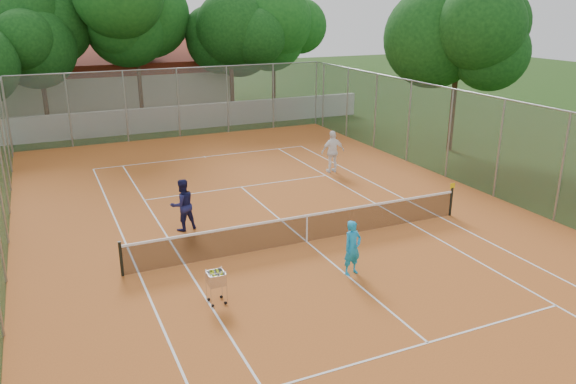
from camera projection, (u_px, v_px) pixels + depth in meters
name	position (u px, v px, depth m)	size (l,w,h in m)	color
ground	(307.00, 242.00, 18.56)	(120.00, 120.00, 0.00)	#18330E
court_pad	(307.00, 242.00, 18.56)	(18.00, 34.00, 0.02)	#B15B22
court_lines	(307.00, 242.00, 18.56)	(10.98, 23.78, 0.01)	white
tennis_net	(307.00, 228.00, 18.40)	(11.88, 0.10, 0.98)	black
perimeter_fence	(307.00, 185.00, 17.93)	(18.00, 34.00, 4.00)	slate
boundary_wall	(172.00, 118.00, 34.73)	(26.00, 0.30, 1.50)	silver
clubhouse	(113.00, 78.00, 42.12)	(16.40, 9.00, 4.40)	beige
tropical_trees	(156.00, 45.00, 35.97)	(29.00, 19.00, 10.00)	#0D3410
player_near	(352.00, 248.00, 16.12)	(0.60, 0.39, 1.63)	#1997D5
player_far_left	(182.00, 205.00, 19.28)	(0.89, 0.69, 1.83)	#191A4B
player_far_right	(333.00, 152.00, 25.94)	(1.15, 0.48, 1.96)	white
ball_hopper	(216.00, 286.00, 14.61)	(0.47, 0.47, 0.97)	silver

